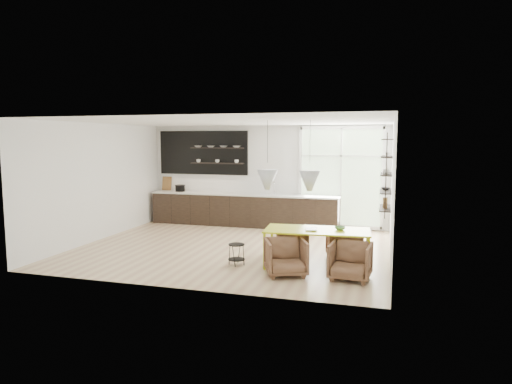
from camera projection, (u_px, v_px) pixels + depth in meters
name	position (u px, v px, depth m)	size (l,w,h in m)	color
room	(269.00, 182.00, 11.29)	(7.02, 6.01, 2.91)	beige
kitchen_run	(240.00, 205.00, 13.26)	(5.54, 0.69, 2.75)	black
right_shelving	(386.00, 176.00, 10.57)	(0.26, 1.22, 1.90)	black
dining_table	(317.00, 232.00, 8.93)	(2.10, 1.07, 0.74)	#BBC50E
armchair_back_left	(292.00, 240.00, 9.93)	(0.67, 0.69, 0.63)	brown
armchair_back_right	(344.00, 244.00, 9.53)	(0.68, 0.70, 0.64)	brown
armchair_front_left	(286.00, 257.00, 8.41)	(0.72, 0.74, 0.68)	brown
armchair_front_right	(350.00, 261.00, 8.16)	(0.71, 0.73, 0.67)	brown
wire_stool	(236.00, 251.00, 9.09)	(0.34, 0.34, 0.43)	black
table_book	(306.00, 229.00, 8.90)	(0.22, 0.30, 0.03)	white
table_bowl	(340.00, 228.00, 8.89)	(0.21, 0.21, 0.06)	#588D53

